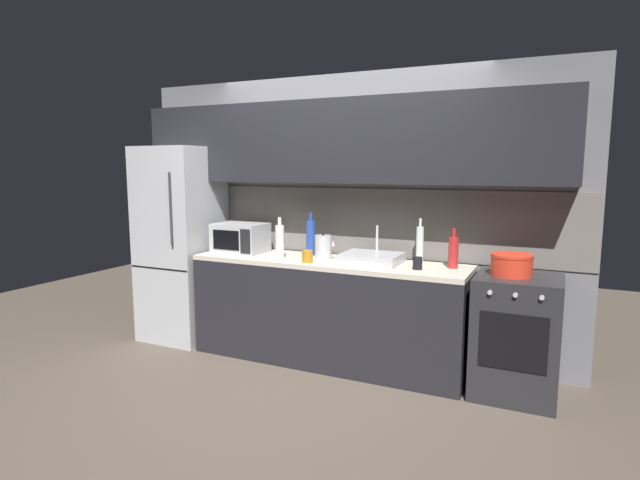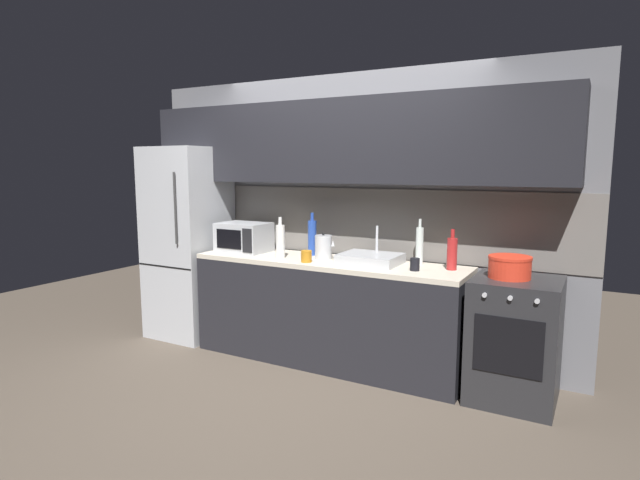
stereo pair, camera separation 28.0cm
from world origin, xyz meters
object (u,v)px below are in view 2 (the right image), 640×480
Objects in this scene: microwave at (244,237)px; cooking_pot at (510,267)px; refrigerator at (188,242)px; wine_bottle_white at (280,241)px; wine_bottle_blue at (312,237)px; mug_dark at (415,264)px; oven_range at (515,340)px; wine_bottle_red at (452,253)px; mug_amber at (306,256)px; kettle at (323,247)px; wine_bottle_clear at (419,245)px.

microwave reaches higher than cooking_pot.
refrigerator is 5.22× the size of wine_bottle_white.
wine_bottle_blue is 1.07m from mug_dark.
microwave is 0.51m from wine_bottle_white.
wine_bottle_blue reaches higher than wine_bottle_white.
cooking_pot is (-0.06, 0.00, 0.53)m from oven_range.
cooking_pot is (0.68, 0.08, 0.03)m from mug_dark.
wine_bottle_red is 3.26× the size of mug_dark.
refrigerator is 19.20× the size of mug_amber.
oven_range is 1.96× the size of microwave.
refrigerator is 2.09× the size of oven_range.
oven_range is at bearing -1.33° from cooking_pot.
wine_bottle_red reaches higher than mug_dark.
wine_bottle_blue is at bearing 174.92° from cooking_pot.
wine_bottle_white reaches higher than cooking_pot.
microwave is at bearing -179.31° from kettle.
refrigerator is at bearing 174.46° from wine_bottle_white.
mug_amber is (-0.05, -0.20, -0.05)m from kettle.
wine_bottle_red is at bearing 168.93° from oven_range.
kettle is 0.23m from wine_bottle_blue.
wine_bottle_white is 1.20× the size of cooking_pot.
kettle is 0.60× the size of wine_bottle_blue.
mug_amber is 1.59m from cooking_pot.
oven_range is 0.77m from wine_bottle_red.
wine_bottle_clear is at bearing 160.71° from wine_bottle_red.
mug_dark is at bearing -12.43° from wine_bottle_blue.
oven_range is (3.11, -0.00, -0.49)m from refrigerator.
wine_bottle_red is at bearing 2.31° from microwave.
mug_amber is at bearing -173.93° from mug_dark.
refrigerator is at bearing 179.98° from oven_range.
refrigerator is 4.08× the size of microwave.
mug_dark and mug_amber have the same top height.
microwave is 0.67m from wine_bottle_blue.
wine_bottle_clear is 1.18× the size of wine_bottle_red.
wine_bottle_red is (1.09, 0.07, 0.03)m from kettle.
oven_range is at bearing 5.95° from mug_amber.
mug_dark is (1.20, 0.04, -0.10)m from wine_bottle_white.
wine_bottle_clear is at bearing 23.62° from mug_amber.
wine_bottle_white is at bearing 168.84° from mug_amber.
wine_bottle_white reaches higher than oven_range.
mug_amber is (0.30, -0.06, -0.10)m from wine_bottle_white.
microwave is 4.74× the size of mug_dark.
wine_bottle_blue is at bearing 175.04° from oven_range.
wine_bottle_white is (0.49, -0.13, 0.02)m from microwave.
wine_bottle_blue is (0.66, 0.13, 0.03)m from microwave.
mug_amber is at bearing -156.38° from wine_bottle_clear.
wine_bottle_red is (-0.50, 0.10, 0.58)m from oven_range.
refrigerator is 4.89× the size of wine_bottle_blue.
wine_bottle_white reaches higher than kettle.
refrigerator is at bearing -177.89° from wine_bottle_red.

